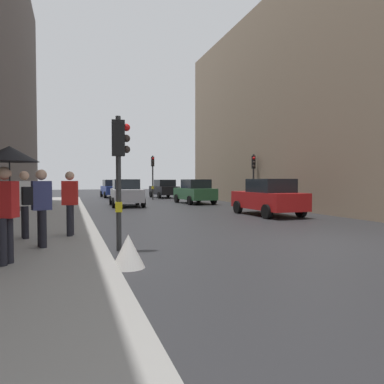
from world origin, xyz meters
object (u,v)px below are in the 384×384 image
car_green_estate (195,192)px  warning_sign_triangle (128,251)px  traffic_light_near_left (119,158)px  car_dark_suv (164,189)px  traffic_light_mid_street (254,170)px  traffic_light_far_median (153,169)px  car_red_sedan (268,197)px  pedestrian_with_umbrella (8,172)px  pedestrian_with_grey_backpack (40,203)px  car_silver_hatchback (126,193)px  pedestrian_with_black_backpack (23,200)px  car_blue_van (112,189)px  pedestrian_in_red_jacket (70,200)px

car_green_estate → warning_sign_triangle: (-7.55, -17.11, -0.55)m
traffic_light_near_left → car_dark_suv: size_ratio=0.74×
traffic_light_mid_street → traffic_light_near_left: bearing=-130.9°
traffic_light_far_median → car_red_sedan: bearing=-82.2°
traffic_light_near_left → traffic_light_far_median: size_ratio=0.83×
warning_sign_triangle → pedestrian_with_umbrella: bearing=171.2°
pedestrian_with_grey_backpack → car_green_estate: bearing=58.7°
car_green_estate → traffic_light_mid_street: bearing=-50.7°
car_silver_hatchback → pedestrian_with_black_backpack: (-4.65, -12.86, 0.29)m
traffic_light_mid_street → car_silver_hatchback: (-7.97, 2.61, -1.48)m
pedestrian_with_umbrella → warning_sign_triangle: pedestrian_with_umbrella is taller
traffic_light_mid_street → traffic_light_far_median: (-4.56, 9.69, 0.31)m
car_green_estate → car_red_sedan: bearing=-87.5°
traffic_light_mid_street → car_dark_suv: bearing=102.5°
traffic_light_mid_street → pedestrian_with_umbrella: traffic_light_mid_street is taller
car_dark_suv → pedestrian_with_black_backpack: bearing=-113.3°
traffic_light_far_median → warning_sign_triangle: bearing=-104.1°
traffic_light_mid_street → pedestrian_with_umbrella: 18.25m
traffic_light_far_median → car_blue_van: 6.36m
traffic_light_far_median → pedestrian_in_red_jacket: 21.07m
traffic_light_mid_street → warning_sign_triangle: size_ratio=5.25×
car_dark_suv → pedestrian_in_red_jacket: bearing=-110.9°
car_blue_van → pedestrian_with_umbrella: pedestrian_with_umbrella is taller
car_silver_hatchback → car_dark_suv: 11.21m
traffic_light_far_median → car_dark_suv: bearing=58.2°
traffic_light_far_median → pedestrian_in_red_jacket: bearing=-109.1°
traffic_light_mid_street → car_red_sedan: bearing=-113.0°
pedestrian_with_black_backpack → pedestrian_in_red_jacket: (1.17, 0.08, -0.03)m
car_green_estate → pedestrian_with_umbrella: (-9.64, -16.79, 0.96)m
pedestrian_with_umbrella → car_green_estate: bearing=60.1°
pedestrian_with_black_backpack → car_green_estate: bearing=54.6°
car_red_sedan → warning_sign_triangle: size_ratio=6.50×
car_silver_hatchback → pedestrian_in_red_jacket: pedestrian_in_red_jacket is taller
car_dark_suv → pedestrian_with_grey_backpack: (-9.32, -24.28, 0.29)m
traffic_light_near_left → car_blue_van: (2.87, 26.97, -1.33)m
traffic_light_far_median → pedestrian_with_umbrella: bearing=-109.0°
traffic_light_far_median → pedestrian_with_umbrella: traffic_light_far_median is taller
traffic_light_mid_street → pedestrian_with_grey_backpack: size_ratio=1.93×
car_blue_van → car_dark_suv: same height
pedestrian_with_grey_backpack → traffic_light_far_median: bearing=70.6°
traffic_light_mid_street → car_green_estate: bearing=129.3°
traffic_light_near_left → pedestrian_in_red_jacket: size_ratio=1.81×
traffic_light_near_left → pedestrian_with_umbrella: traffic_light_near_left is taller
pedestrian_with_black_backpack → pedestrian_in_red_jacket: same height
car_red_sedan → pedestrian_with_umbrella: (-10.05, -7.51, 0.96)m
car_red_sedan → pedestrian_with_grey_backpack: size_ratio=2.39×
car_dark_suv → warning_sign_triangle: bearing=-106.2°
traffic_light_mid_street → car_red_sedan: traffic_light_mid_street is taller
car_silver_hatchback → pedestrian_with_black_backpack: size_ratio=2.42×
traffic_light_far_median → pedestrian_with_grey_backpack: bearing=-109.4°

